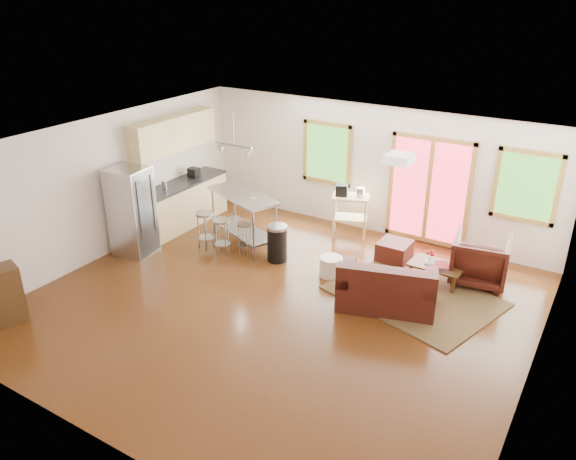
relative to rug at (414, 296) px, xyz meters
The scene contains 28 objects.
floor 2.25m from the rug, 141.91° to the right, with size 7.50×7.00×0.02m, color #3A1D0A.
ceiling 3.44m from the rug, 141.91° to the right, with size 7.50×7.00×0.02m, color white.
back_wall 3.05m from the rug, 129.89° to the left, with size 7.50×0.02×2.60m, color silver.
left_wall 5.85m from the rug, 165.90° to the right, with size 0.02×7.00×2.60m, color silver.
right_wall 2.75m from the rug, 34.96° to the right, with size 0.02×7.00×2.60m, color silver.
front_wall 5.37m from the rug, 109.89° to the right, with size 7.50×0.02×2.60m, color silver.
window_left 3.77m from the rug, 143.25° to the left, with size 1.10×0.05×1.30m.
french_doors 2.41m from the rug, 105.46° to the left, with size 1.60×0.05×2.10m.
window_right 2.79m from the rug, 61.43° to the left, with size 1.10×0.05×1.30m.
rug is the anchor object (origin of this frame).
loveseat 0.69m from the rug, 117.46° to the right, with size 1.70×1.25×0.81m.
coffee_table 0.70m from the rug, 77.21° to the left, with size 0.91×0.57×0.35m.
armchair 1.37m from the rug, 54.68° to the left, with size 0.90×0.84×0.93m, color black.
ottoman 1.33m from the rug, 126.59° to the left, with size 0.56×0.56×0.37m, color black.
pouf 1.52m from the rug, behind, with size 0.40×0.40×0.35m, color silver.
vase 0.64m from the rug, 78.71° to the left, with size 0.23×0.23×0.31m.
book 0.74m from the rug, 73.08° to the left, with size 0.22×0.03×0.29m, color maroon.
cabinets 5.35m from the rug, behind, with size 0.64×2.24×2.30m.
refrigerator 5.31m from the rug, 166.92° to the right, with size 0.76×0.74×1.67m.
island 3.66m from the rug, behind, with size 1.75×1.21×1.03m.
cup 3.43m from the rug, behind, with size 0.11×0.09×0.11m, color white.
bar_stool_a 4.13m from the rug, behind, with size 0.40×0.40×0.74m.
bar_stool_b 3.71m from the rug, behind, with size 0.43×0.43×0.71m.
bar_stool_c 3.32m from the rug, behind, with size 0.31×0.31×0.64m.
trash_can 2.66m from the rug, behind, with size 0.39×0.39×0.69m.
kitchen_cart 2.64m from the rug, 141.45° to the left, with size 0.84×0.69×1.10m.
ceiling_flush 2.64m from the rug, 102.33° to the right, with size 0.35×0.35×0.12m, color white.
pendant_light 4.13m from the rug, behind, with size 0.80×0.18×0.79m.
Camera 1 is at (4.18, -6.50, 4.77)m, focal length 35.00 mm.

